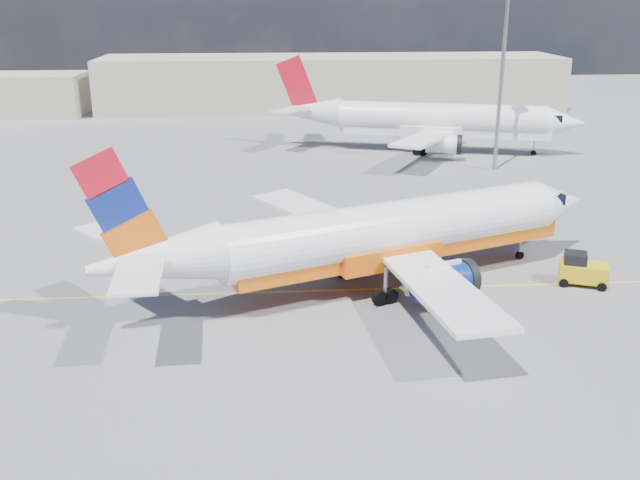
{
  "coord_description": "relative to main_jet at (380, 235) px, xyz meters",
  "views": [
    {
      "loc": [
        -4.87,
        -36.63,
        17.02
      ],
      "look_at": [
        -2.03,
        2.31,
        3.5
      ],
      "focal_mm": 40.0,
      "sensor_mm": 36.0,
      "label": 1
    }
  ],
  "objects": [
    {
      "name": "ground",
      "position": [
        -1.62,
        -3.37,
        -3.38
      ],
      "size": [
        240.0,
        240.0,
        0.0
      ],
      "primitive_type": "plane",
      "color": "#5D5C61",
      "rests_on": "ground"
    },
    {
      "name": "taxi_line",
      "position": [
        -1.62,
        -0.37,
        -3.37
      ],
      "size": [
        70.0,
        0.15,
        0.01
      ],
      "primitive_type": "cube",
      "color": "yellow",
      "rests_on": "ground"
    },
    {
      "name": "terminal_main",
      "position": [
        3.38,
        71.63,
        0.62
      ],
      "size": [
        70.0,
        14.0,
        8.0
      ],
      "primitive_type": "cube",
      "color": "#B2AB99",
      "rests_on": "ground"
    },
    {
      "name": "main_jet",
      "position": [
        0.0,
        0.0,
        0.0
      ],
      "size": [
        33.11,
        25.02,
        10.14
      ],
      "rotation": [
        0.0,
        0.0,
        0.38
      ],
      "color": "white",
      "rests_on": "ground"
    },
    {
      "name": "second_jet",
      "position": [
        11.84,
        39.06,
        0.11
      ],
      "size": [
        34.67,
        26.46,
        10.48
      ],
      "rotation": [
        0.0,
        0.0,
        -0.26
      ],
      "color": "white",
      "rests_on": "ground"
    },
    {
      "name": "gse_tug",
      "position": [
        12.54,
        -0.52,
        -2.42
      ],
      "size": [
        3.21,
        2.61,
        2.03
      ],
      "rotation": [
        0.0,
        0.0,
        -0.36
      ],
      "color": "black",
      "rests_on": "ground"
    },
    {
      "name": "floodlight_mast",
      "position": [
        16.46,
        29.73,
        8.15
      ],
      "size": [
        1.4,
        1.4,
        19.24
      ],
      "color": "gray",
      "rests_on": "ground"
    }
  ]
}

